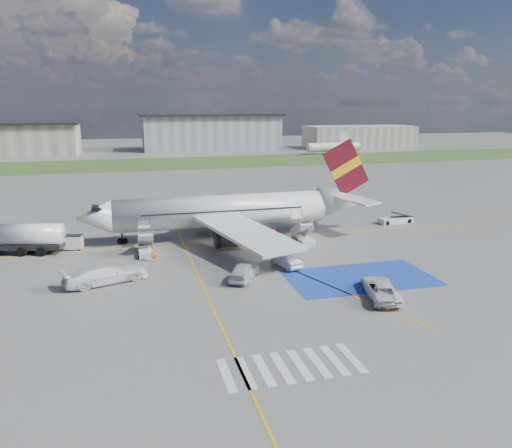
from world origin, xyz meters
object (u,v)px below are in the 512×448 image
at_px(fuel_tanker, 19,241).
at_px(van_white_a, 380,286).
at_px(airliner, 233,210).
at_px(belt_loader, 396,220).
at_px(van_white_b, 106,271).
at_px(car_silver_b, 286,261).
at_px(car_silver_a, 244,271).
at_px(gpu_cart, 73,243).

relative_size(fuel_tanker, van_white_a, 1.95).
height_order(airliner, belt_loader, airliner).
bearing_deg(airliner, van_white_b, -138.79).
bearing_deg(van_white_a, fuel_tanker, -18.38).
xyz_separation_m(airliner, belt_loader, (23.50, 1.29, -3.00)).
height_order(car_silver_b, van_white_b, van_white_b).
distance_m(airliner, car_silver_a, 15.92).
bearing_deg(van_white_a, van_white_b, -7.04).
relative_size(fuel_tanker, belt_loader, 1.91).
height_order(fuel_tanker, van_white_a, fuel_tanker).
xyz_separation_m(airliner, van_white_b, (-15.04, -13.17, -2.24)).
bearing_deg(van_white_b, belt_loader, -88.22).
bearing_deg(fuel_tanker, gpu_cart, 13.12).
distance_m(airliner, belt_loader, 23.73).
bearing_deg(van_white_b, gpu_cart, -1.36).
relative_size(car_silver_b, van_white_a, 0.79).
bearing_deg(van_white_b, fuel_tanker, 18.93).
xyz_separation_m(van_white_a, van_white_b, (-23.03, 9.61, 0.17)).
distance_m(gpu_cart, car_silver_b, 24.81).
xyz_separation_m(fuel_tanker, car_silver_b, (27.24, -12.26, -0.73)).
distance_m(gpu_cart, belt_loader, 42.47).
height_order(car_silver_a, van_white_a, van_white_a).
xyz_separation_m(car_silver_a, van_white_a, (10.38, -7.25, 0.15)).
height_order(airliner, gpu_cart, airliner).
xyz_separation_m(gpu_cart, van_white_b, (3.88, -12.35, 0.39)).
xyz_separation_m(belt_loader, van_white_a, (-15.51, -24.07, 0.59)).
height_order(car_silver_a, car_silver_b, car_silver_a).
bearing_deg(car_silver_b, fuel_tanker, -37.40).
bearing_deg(fuel_tanker, van_white_a, -20.86).
distance_m(car_silver_b, van_white_b, 17.70).
bearing_deg(belt_loader, van_white_a, -128.04).
relative_size(belt_loader, car_silver_a, 1.10).
xyz_separation_m(fuel_tanker, belt_loader, (48.10, 2.11, -1.02)).
xyz_separation_m(fuel_tanker, van_white_a, (32.58, -21.96, -0.44)).
bearing_deg(fuel_tanker, car_silver_b, -11.10).
bearing_deg(gpu_cart, van_white_b, -63.86).
bearing_deg(fuel_tanker, car_silver_a, -20.41).
bearing_deg(car_silver_b, van_white_b, -12.86).
relative_size(gpu_cart, belt_loader, 0.41).
relative_size(car_silver_b, van_white_b, 0.70).
bearing_deg(belt_loader, airliner, 177.91).
bearing_deg(airliner, car_silver_b, -78.52).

